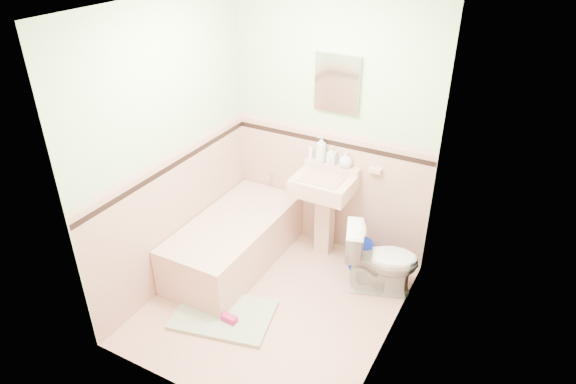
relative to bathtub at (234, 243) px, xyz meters
The scene contains 32 objects.
floor 0.75m from the bathtub, 27.65° to the right, with size 2.20×2.20×0.00m, color #DAA18E.
ceiling 2.38m from the bathtub, 27.65° to the right, with size 2.20×2.20×0.00m, color white.
wall_back 1.43m from the bathtub, 50.71° to the left, with size 2.50×2.50×0.00m, color #F8E6CA.
wall_front 1.87m from the bathtub, 66.22° to the right, with size 2.50×2.50×0.00m, color #F8E6CA.
wall_left 1.14m from the bathtub, 138.27° to the right, with size 2.50×2.50×0.00m, color #F8E6CA.
wall_right 1.95m from the bathtub, 11.45° to the right, with size 2.50×2.50×0.00m, color #F8E6CA.
wainscot_back 1.05m from the bathtub, 50.27° to the left, with size 2.00×2.00×0.00m, color #DCA694.
wainscot_front 1.60m from the bathtub, 66.05° to the right, with size 2.00×2.00×0.00m, color #DCA694.
wainscot_left 0.61m from the bathtub, 137.33° to the right, with size 2.20×2.20×0.00m, color #DCA694.
wainscot_right 1.69m from the bathtub, 11.53° to the right, with size 2.20×2.20×0.00m, color #DCA694.
accent_back 1.33m from the bathtub, 50.04° to the left, with size 2.00×2.00×0.00m, color black.
accent_front 1.79m from the bathtub, 65.95° to the right, with size 2.00×2.00×0.00m, color black.
accent_left 1.02m from the bathtub, 136.85° to the right, with size 2.20×2.20×0.00m, color black.
accent_right 1.87m from the bathtub, 11.57° to the right, with size 2.20×2.20×0.00m, color black.
cap_back 1.40m from the bathtub, 50.04° to the left, with size 2.00×2.00×0.00m, color #DAA397.
cap_front 1.84m from the bathtub, 65.95° to the right, with size 2.00×2.00×0.00m, color #DAA397.
cap_left 1.11m from the bathtub, 136.85° to the right, with size 2.20×2.20×0.00m, color #DAA397.
cap_right 1.92m from the bathtub, 11.57° to the right, with size 2.20×2.20×0.00m, color #DAA397.
bathtub is the anchor object (origin of this frame).
tub_faucet 0.83m from the bathtub, 90.00° to the left, with size 0.04×0.04×0.12m, color silver.
sink 0.89m from the bathtub, 37.93° to the left, with size 0.55×0.48×0.87m, color #D5A392, non-canonical shape.
sink_faucet 1.20m from the bathtub, 44.58° to the left, with size 0.02×0.02×0.10m, color silver.
medicine_cabinet 1.78m from the bathtub, 47.42° to the left, with size 0.41×0.04×0.51m, color white.
soap_dish 1.51m from the bathtub, 33.57° to the left, with size 0.11×0.07×0.04m, color #D5A392.
soap_bottle_left 1.23m from the bathtub, 51.71° to the left, with size 0.10×0.10×0.26m, color #B2B2B2.
soap_bottle_mid 1.26m from the bathtub, 46.63° to the left, with size 0.08×0.08×0.18m, color #B2B2B2.
soap_bottle_right 1.33m from the bathtub, 41.09° to the left, with size 0.12×0.12×0.16m, color #B2B2B2.
tube 1.13m from the bathtub, 57.48° to the left, with size 0.04×0.04×0.12m, color white.
toilet 1.40m from the bathtub, 11.99° to the left, with size 0.37×0.64×0.66m, color white.
bucket 1.21m from the bathtub, 24.61° to the left, with size 0.27×0.27×0.27m, color #041A90, non-canonical shape.
bath_mat 0.79m from the bathtub, 64.32° to the right, with size 0.82×0.55×0.03m, color #9CAA8D.
shoe 0.87m from the bathtub, 59.87° to the right, with size 0.14×0.06×0.05m, color #BF1E59.
Camera 1 is at (1.73, -2.95, 3.06)m, focal length 31.70 mm.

